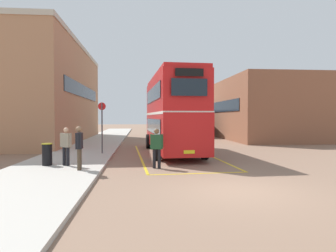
# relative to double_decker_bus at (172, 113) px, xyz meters

# --- Properties ---
(ground_plane) EXTENTS (135.60, 135.60, 0.00)m
(ground_plane) POSITION_rel_double_decker_bus_xyz_m (0.97, 4.82, -2.51)
(ground_plane) COLOR #846651
(sidewalk_left) EXTENTS (4.00, 57.60, 0.14)m
(sidewalk_left) POSITION_rel_double_decker_bus_xyz_m (-5.53, 7.22, -2.44)
(sidewalk_left) COLOR #B2ADA3
(sidewalk_left) RESTS_ON ground
(brick_building_left) EXTENTS (6.93, 18.82, 8.66)m
(brick_building_left) POSITION_rel_double_decker_bus_xyz_m (-10.53, 9.57, 1.82)
(brick_building_left) COLOR #AD7A56
(brick_building_left) RESTS_ON ground
(depot_building_right) EXTENTS (7.95, 16.20, 6.02)m
(depot_building_right) POSITION_rel_double_decker_bus_xyz_m (10.41, 12.59, 0.50)
(depot_building_right) COLOR brown
(depot_building_right) RESTS_ON ground
(double_decker_bus) EXTENTS (3.15, 9.79, 4.75)m
(double_decker_bus) POSITION_rel_double_decker_bus_xyz_m (0.00, 0.00, 0.00)
(double_decker_bus) COLOR black
(double_decker_bus) RESTS_ON ground
(single_deck_bus) EXTENTS (3.69, 8.81, 3.02)m
(single_deck_bus) POSITION_rel_double_decker_bus_xyz_m (4.17, 16.89, -0.87)
(single_deck_bus) COLOR black
(single_deck_bus) RESTS_ON ground
(pedestrian_boarding) EXTENTS (0.56, 0.36, 1.73)m
(pedestrian_boarding) POSITION_rel_double_decker_bus_xyz_m (-1.26, -5.41, -1.50)
(pedestrian_boarding) COLOR black
(pedestrian_boarding) RESTS_ON ground
(pedestrian_waiting_near) EXTENTS (0.51, 0.43, 1.65)m
(pedestrian_waiting_near) POSITION_rel_double_decker_bus_xyz_m (-5.17, -5.16, -1.42)
(pedestrian_waiting_near) COLOR black
(pedestrian_waiting_near) RESTS_ON sidewalk_left
(pedestrian_waiting_far) EXTENTS (0.25, 0.58, 1.73)m
(pedestrian_waiting_far) POSITION_rel_double_decker_bus_xyz_m (-4.39, -6.26, -1.37)
(pedestrian_waiting_far) COLOR #473828
(pedestrian_waiting_far) RESTS_ON sidewalk_left
(litter_bin) EXTENTS (0.44, 0.44, 0.96)m
(litter_bin) POSITION_rel_double_decker_bus_xyz_m (-6.00, -5.01, -1.89)
(litter_bin) COLOR black
(litter_bin) RESTS_ON sidewalk_left
(bus_stop_sign) EXTENTS (0.44, 0.12, 2.94)m
(bus_stop_sign) POSITION_rel_double_decker_bus_xyz_m (-4.18, -0.83, -0.62)
(bus_stop_sign) COLOR #4C4C51
(bus_stop_sign) RESTS_ON sidewalk_left
(bay_marking_yellow) EXTENTS (4.77, 11.89, 0.01)m
(bay_marking_yellow) POSITION_rel_double_decker_bus_xyz_m (0.05, -1.84, -2.51)
(bay_marking_yellow) COLOR gold
(bay_marking_yellow) RESTS_ON ground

